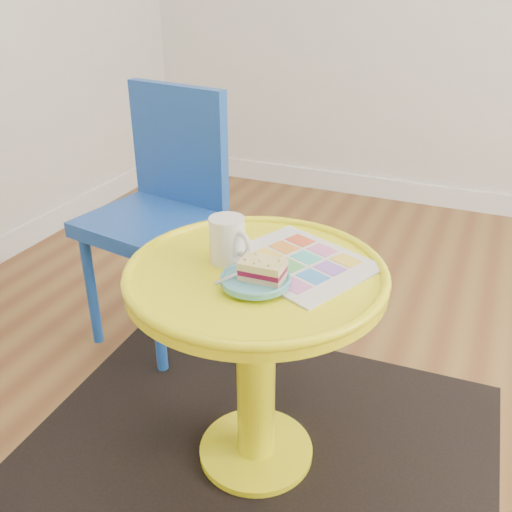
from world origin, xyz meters
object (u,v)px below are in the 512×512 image
at_px(side_table, 256,329).
at_px(newspaper, 298,262).
at_px(mug, 228,239).
at_px(chair, 162,201).
at_px(plate, 256,280).

height_order(side_table, newspaper, newspaper).
xyz_separation_m(newspaper, mug, (-0.16, -0.05, 0.06)).
relative_size(side_table, newspaper, 1.90).
bearing_deg(newspaper, chair, 172.06).
distance_m(newspaper, mug, 0.18).
bearing_deg(chair, mug, -33.70).
height_order(chair, plate, chair).
bearing_deg(mug, newspaper, 40.12).
relative_size(chair, plate, 5.62).
xyz_separation_m(chair, newspaper, (0.64, -0.40, 0.08)).
relative_size(side_table, chair, 0.70).
distance_m(side_table, chair, 0.74).
bearing_deg(plate, side_table, 112.69).
bearing_deg(mug, chair, 158.03).
relative_size(chair, newspaper, 2.70).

